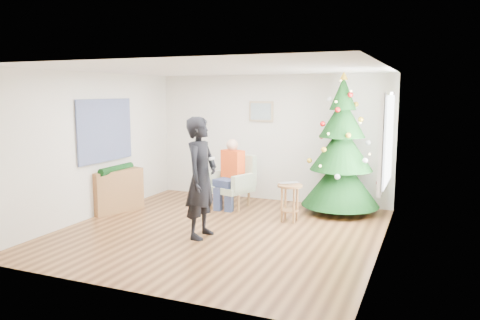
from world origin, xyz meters
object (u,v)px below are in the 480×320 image
at_px(standing_man, 201,178).
at_px(console, 117,191).
at_px(christmas_tree, 342,150).
at_px(stool, 290,203).
at_px(armchair, 232,188).

distance_m(standing_man, console, 2.37).
bearing_deg(christmas_tree, standing_man, -126.17).
distance_m(stool, standing_man, 1.82).
relative_size(christmas_tree, stool, 4.00).
bearing_deg(console, standing_man, 0.98).
height_order(christmas_tree, console, christmas_tree).
xyz_separation_m(christmas_tree, stool, (-0.70, -0.97, -0.85)).
bearing_deg(standing_man, armchair, 9.54).
relative_size(christmas_tree, standing_man, 1.40).
distance_m(armchair, standing_man, 2.05).
height_order(christmas_tree, armchair, christmas_tree).
bearing_deg(console, armchair, 52.88).
distance_m(stool, armchair, 1.46).
height_order(stool, armchair, armchair).
distance_m(christmas_tree, standing_man, 2.92).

